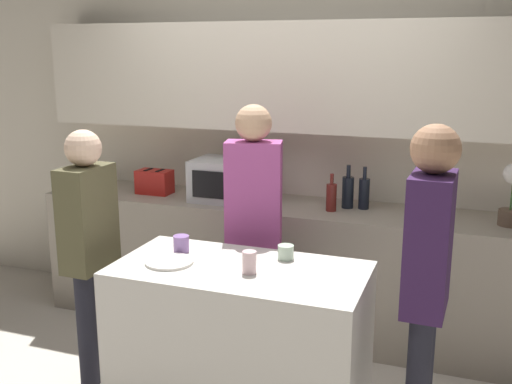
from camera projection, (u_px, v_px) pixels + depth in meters
back_wall at (293, 116)px, 4.37m from camera, size 6.40×0.40×2.70m
back_counter at (281, 266)px, 4.37m from camera, size 3.60×0.62×0.94m
kitchen_island at (240, 346)px, 3.23m from camera, size 1.33×0.69×0.90m
microwave at (230, 180)px, 4.34m from camera, size 0.52×0.39×0.30m
toaster at (155, 182)px, 4.56m from camera, size 0.26×0.16×0.18m
potted_plant at (512, 195)px, 3.70m from camera, size 0.14×0.14×0.40m
bottle_0 at (331, 197)px, 4.06m from camera, size 0.07×0.07×0.26m
bottle_1 at (348, 192)px, 4.14m from camera, size 0.08×0.08×0.30m
bottle_2 at (364, 193)px, 4.11m from camera, size 0.07×0.07×0.30m
plate_on_island at (169, 262)px, 3.19m from camera, size 0.26×0.26×0.01m
cup_0 at (286, 252)px, 3.25m from camera, size 0.09×0.09×0.08m
cup_1 at (181, 244)px, 3.36m from camera, size 0.09×0.09×0.09m
cup_2 at (249, 262)px, 3.04m from camera, size 0.07×0.07×0.12m
person_left at (427, 271)px, 2.76m from camera, size 0.22×0.35×1.70m
person_center at (254, 215)px, 3.70m from camera, size 0.37×0.26×1.69m
person_right at (89, 241)px, 3.46m from camera, size 0.21×0.34×1.58m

